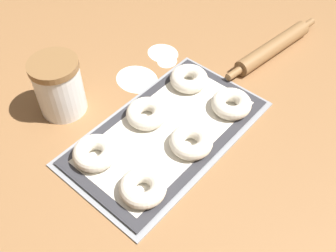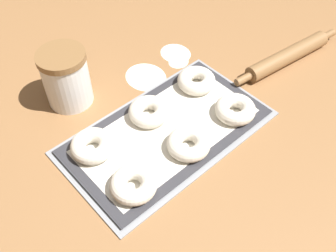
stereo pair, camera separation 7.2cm
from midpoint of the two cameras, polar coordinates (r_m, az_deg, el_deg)
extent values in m
plane|color=olive|center=(0.93, -3.18, -1.85)|extent=(2.80, 2.80, 0.00)
cube|color=#93969B|center=(0.93, -2.22, -1.10)|extent=(0.50, 0.28, 0.01)
cube|color=#333338|center=(0.93, -2.23, -0.90)|extent=(0.47, 0.26, 0.00)
cube|color=silver|center=(0.93, -2.23, -0.88)|extent=(0.42, 0.21, 0.00)
torus|color=silver|center=(0.82, -6.22, -8.98)|extent=(0.10, 0.10, 0.04)
torus|color=silver|center=(0.88, 1.04, -2.39)|extent=(0.10, 0.10, 0.04)
torus|color=silver|center=(0.97, 7.07, 3.13)|extent=(0.10, 0.10, 0.04)
torus|color=silver|center=(0.88, -12.86, -3.94)|extent=(0.10, 0.10, 0.04)
torus|color=silver|center=(0.94, -5.31, 1.73)|extent=(0.10, 0.10, 0.04)
torus|color=silver|center=(1.03, 1.02, 6.81)|extent=(0.10, 0.10, 0.04)
cylinder|color=white|center=(0.99, -17.50, 5.05)|extent=(0.11, 0.11, 0.13)
cylinder|color=olive|center=(0.94, -18.52, 8.25)|extent=(0.12, 0.12, 0.02)
cylinder|color=olive|center=(1.17, 13.29, 10.99)|extent=(0.28, 0.08, 0.04)
cylinder|color=olive|center=(1.06, 7.68, 7.52)|extent=(0.05, 0.03, 0.02)
cylinder|color=olive|center=(1.29, 18.02, 13.77)|extent=(0.05, 0.03, 0.02)
ellipsoid|color=white|center=(1.12, -1.98, 9.30)|extent=(0.06, 0.05, 0.00)
ellipsoid|color=white|center=(1.07, -6.48, 6.75)|extent=(0.10, 0.12, 0.00)
ellipsoid|color=white|center=(1.15, -2.58, 10.49)|extent=(0.08, 0.09, 0.00)
camera|label=1|loc=(0.04, -92.27, -2.60)|focal=42.00mm
camera|label=2|loc=(0.04, 87.73, 2.60)|focal=42.00mm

